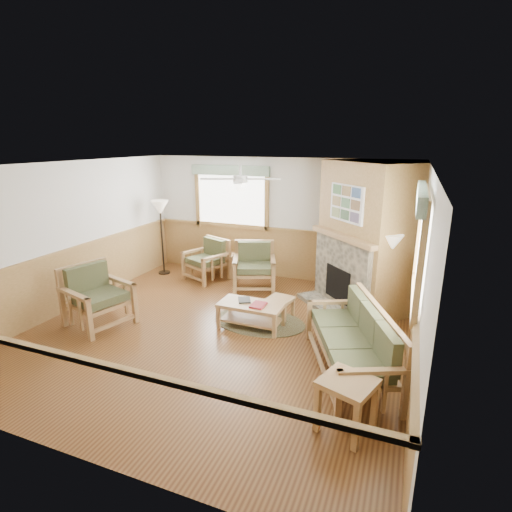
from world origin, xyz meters
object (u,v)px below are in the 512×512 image
(coffee_table, at_px, (251,315))
(end_table_chairs, at_px, (224,265))
(footstool, at_px, (280,308))
(sofa, at_px, (350,341))
(armchair_back_right, at_px, (254,267))
(armchair_left, at_px, (98,296))
(end_table_sofa, at_px, (346,405))
(floor_lamp_left, at_px, (162,238))
(armchair_back_left, at_px, (206,260))
(floor_lamp_right, at_px, (388,280))

(coffee_table, distance_m, end_table_chairs, 2.74)
(footstool, bearing_deg, sofa, -43.30)
(armchair_back_right, height_order, armchair_left, armchair_left)
(coffee_table, bearing_deg, sofa, -23.58)
(sofa, distance_m, end_table_sofa, 1.17)
(footstool, xyz_separation_m, floor_lamp_left, (-3.34, 1.33, 0.69))
(armchair_back_right, distance_m, footstool, 1.57)
(armchair_back_right, relative_size, floor_lamp_left, 0.55)
(armchair_back_left, distance_m, armchair_back_right, 1.24)
(coffee_table, bearing_deg, armchair_back_left, 134.96)
(armchair_back_right, xyz_separation_m, coffee_table, (0.64, -1.75, -0.27))
(end_table_chairs, relative_size, footstool, 1.26)
(sofa, distance_m, floor_lamp_right, 1.84)
(sofa, bearing_deg, floor_lamp_right, 145.14)
(armchair_back_right, relative_size, end_table_chairs, 1.82)
(sofa, height_order, footstool, sofa)
(footstool, bearing_deg, armchair_back_left, 148.65)
(footstool, height_order, floor_lamp_left, floor_lamp_left)
(armchair_left, distance_m, coffee_table, 2.61)
(sofa, distance_m, floor_lamp_left, 5.47)
(sofa, xyz_separation_m, floor_lamp_right, (0.35, 1.77, 0.33))
(armchair_back_right, height_order, end_table_chairs, armchair_back_right)
(armchair_back_right, distance_m, floor_lamp_right, 2.85)
(footstool, bearing_deg, end_table_chairs, 139.14)
(coffee_table, bearing_deg, footstool, 59.65)
(sofa, xyz_separation_m, armchair_back_right, (-2.39, 2.53, 0.02))
(armchair_back_left, relative_size, floor_lamp_right, 0.57)
(armchair_left, relative_size, end_table_chairs, 1.93)
(floor_lamp_right, bearing_deg, sofa, -101.06)
(end_table_chairs, bearing_deg, armchair_back_left, -130.05)
(armchair_back_right, distance_m, floor_lamp_left, 2.40)
(armchair_back_left, distance_m, floor_lamp_right, 4.08)
(end_table_sofa, bearing_deg, armchair_left, 166.00)
(armchair_left, xyz_separation_m, coffee_table, (2.45, 0.85, -0.30))
(sofa, height_order, coffee_table, sofa)
(armchair_back_right, xyz_separation_m, end_table_sofa, (2.54, -3.68, -0.18))
(armchair_back_right, distance_m, end_table_chairs, 1.09)
(footstool, distance_m, floor_lamp_left, 3.66)
(armchair_back_left, bearing_deg, floor_lamp_right, 9.87)
(armchair_back_left, relative_size, footstool, 2.15)
(footstool, xyz_separation_m, floor_lamp_right, (1.76, 0.44, 0.61))
(armchair_back_right, relative_size, floor_lamp_right, 0.61)
(armchair_back_right, xyz_separation_m, floor_lamp_right, (2.73, -0.76, 0.31))
(sofa, distance_m, armchair_back_right, 3.48)
(sofa, distance_m, footstool, 1.97)
(coffee_table, height_order, end_table_sofa, end_table_sofa)
(armchair_back_right, relative_size, end_table_sofa, 1.58)
(armchair_back_right, height_order, coffee_table, armchair_back_right)
(sofa, height_order, armchair_left, armchair_left)
(sofa, height_order, floor_lamp_right, floor_lamp_right)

